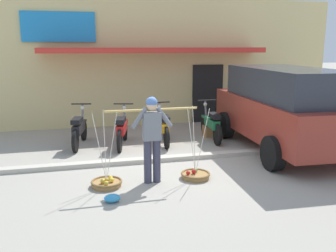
# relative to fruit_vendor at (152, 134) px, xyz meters

# --- Properties ---
(ground_plane) EXTENTS (90.00, 90.00, 0.00)m
(ground_plane) POSITION_rel_fruit_vendor_xyz_m (0.42, 0.58, -0.98)
(ground_plane) COLOR #9E998C
(sidewalk_curb) EXTENTS (20.00, 0.24, 0.10)m
(sidewalk_curb) POSITION_rel_fruit_vendor_xyz_m (0.42, 1.28, -0.93)
(sidewalk_curb) COLOR #BAB4A5
(sidewalk_curb) RESTS_ON ground
(fruit_vendor) EXTENTS (1.79, 0.22, 1.70)m
(fruit_vendor) POSITION_rel_fruit_vendor_xyz_m (0.00, 0.00, 0.00)
(fruit_vendor) COLOR #38384C
(fruit_vendor) RESTS_ON ground
(fruit_basket_left_side) EXTENTS (0.60, 0.60, 1.45)m
(fruit_basket_left_side) POSITION_rel_fruit_vendor_xyz_m (-0.89, -0.01, -0.90)
(fruit_basket_left_side) COLOR #9E7542
(fruit_basket_left_side) RESTS_ON ground
(fruit_basket_right_side) EXTENTS (0.60, 0.60, 1.45)m
(fruit_basket_right_side) POSITION_rel_fruit_vendor_xyz_m (0.89, 0.01, -0.90)
(fruit_basket_right_side) COLOR #9E7542
(fruit_basket_right_side) RESTS_ON ground
(motorcycle_nearest_shop) EXTENTS (0.57, 1.80, 1.09)m
(motorcycle_nearest_shop) POSITION_rel_fruit_vendor_xyz_m (-1.35, 3.07, -0.53)
(motorcycle_nearest_shop) COLOR black
(motorcycle_nearest_shop) RESTS_ON ground
(motorcycle_second_in_row) EXTENTS (0.63, 1.79, 1.09)m
(motorcycle_second_in_row) POSITION_rel_fruit_vendor_xyz_m (-0.24, 2.82, -0.53)
(motorcycle_second_in_row) COLOR black
(motorcycle_second_in_row) RESTS_ON ground
(motorcycle_third_in_row) EXTENTS (0.54, 1.82, 1.09)m
(motorcycle_third_in_row) POSITION_rel_fruit_vendor_xyz_m (0.89, 2.86, -0.53)
(motorcycle_third_in_row) COLOR black
(motorcycle_third_in_row) RESTS_ON ground
(motorcycle_end_of_row) EXTENTS (0.54, 1.82, 1.09)m
(motorcycle_end_of_row) POSITION_rel_fruit_vendor_xyz_m (2.30, 2.86, -0.53)
(motorcycle_end_of_row) COLOR black
(motorcycle_end_of_row) RESTS_ON ground
(parked_truck) EXTENTS (2.33, 4.89, 2.10)m
(parked_truck) POSITION_rel_fruit_vendor_xyz_m (3.68, 1.45, 0.15)
(parked_truck) COLOR maroon
(parked_truck) RESTS_ON ground
(storefront_building) EXTENTS (13.00, 6.00, 4.20)m
(storefront_building) POSITION_rel_fruit_vendor_xyz_m (1.13, 7.86, 1.12)
(storefront_building) COLOR #DBC684
(storefront_building) RESTS_ON ground
(plastic_litter_bag) EXTENTS (0.28, 0.22, 0.14)m
(plastic_litter_bag) POSITION_rel_fruit_vendor_xyz_m (-0.86, -0.75, -0.91)
(plastic_litter_bag) COLOR #3393D1
(plastic_litter_bag) RESTS_ON ground
(wooden_crate) EXTENTS (0.44, 0.36, 0.32)m
(wooden_crate) POSITION_rel_fruit_vendor_xyz_m (2.45, 3.28, -0.82)
(wooden_crate) COLOR olive
(wooden_crate) RESTS_ON ground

